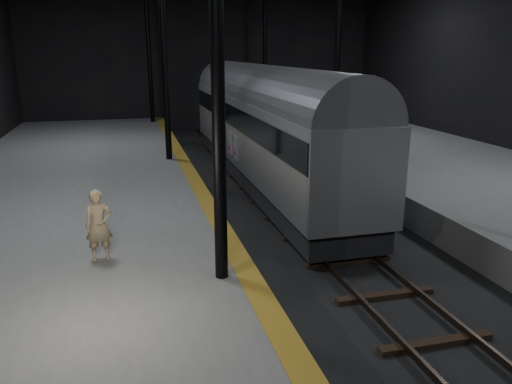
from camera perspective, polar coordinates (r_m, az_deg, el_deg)
name	(u,v)px	position (r m, az deg, el deg)	size (l,w,h in m)	color
ground	(320,237)	(15.40, 7.34, -5.16)	(44.00, 44.00, 0.00)	black
platform_left	(57,245)	(14.35, -21.78, -5.69)	(9.00, 43.80, 1.00)	#565653
tactile_strip	(214,215)	(14.21, -4.78, -2.59)	(0.50, 43.80, 0.01)	#7F6117
track	(320,235)	(15.38, 7.35, -4.92)	(2.40, 43.00, 0.24)	#3F3328
train	(263,120)	(20.89, 0.78, 8.19)	(2.72, 18.12, 4.84)	#A4A7AC
woman	(99,225)	(11.50, -17.52, -3.65)	(0.58, 0.38, 1.59)	tan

